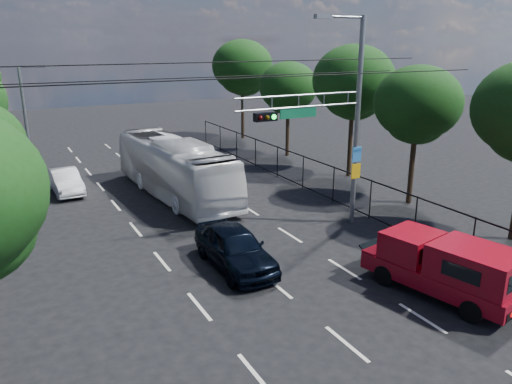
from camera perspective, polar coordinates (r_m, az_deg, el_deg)
ground at (r=15.40m, az=10.30°, el=-16.70°), size 120.00×120.00×0.00m
lane_markings at (r=26.64m, az=-8.49°, el=-1.75°), size 6.12×38.00×0.01m
signal_mast at (r=22.64m, az=9.14°, el=8.57°), size 6.43×0.39×9.50m
streetlight_left at (r=32.25m, az=-24.52°, el=7.39°), size 2.09×0.22×7.08m
utility_wires at (r=20.48m, az=-4.34°, el=13.47°), size 22.00×5.04×0.74m
fence_right at (r=28.15m, az=7.43°, el=1.51°), size 0.06×34.03×2.00m
tree_right_b at (r=27.34m, az=17.93°, el=8.99°), size 4.50×4.50×7.31m
tree_right_c at (r=32.09m, az=11.06°, el=11.78°), size 5.10×5.10×8.29m
tree_right_d at (r=37.64m, az=3.71°, el=11.43°), size 4.32×4.32×7.02m
tree_right_e at (r=44.64m, az=-1.57°, el=13.71°), size 5.28×5.28×8.58m
red_pickup at (r=18.37m, az=20.72°, el=-7.87°), size 3.09×5.79×2.05m
navy_hatchback at (r=19.36m, az=-2.44°, el=-6.34°), size 2.01×4.80×1.63m
white_bus at (r=28.35m, az=-9.30°, el=2.74°), size 3.49×11.71×3.22m
white_van at (r=30.74m, az=-20.94°, el=1.14°), size 1.61×4.16×1.35m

